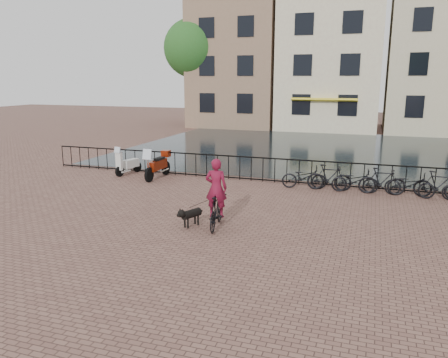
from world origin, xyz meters
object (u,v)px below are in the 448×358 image
(dog, at_px, (191,216))
(cyclist, at_px, (216,197))
(motorcycle, at_px, (158,162))
(scooter, at_px, (128,159))

(dog, bearing_deg, cyclist, 33.94)
(motorcycle, bearing_deg, dog, -53.62)
(motorcycle, xyz_separation_m, scooter, (-1.62, 0.31, -0.04))
(scooter, bearing_deg, dog, -33.86)
(motorcycle, height_order, scooter, motorcycle)
(dog, relative_size, motorcycle, 0.46)
(dog, height_order, scooter, scooter)
(cyclist, bearing_deg, dog, 0.96)
(dog, height_order, motorcycle, motorcycle)
(motorcycle, bearing_deg, scooter, 169.85)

